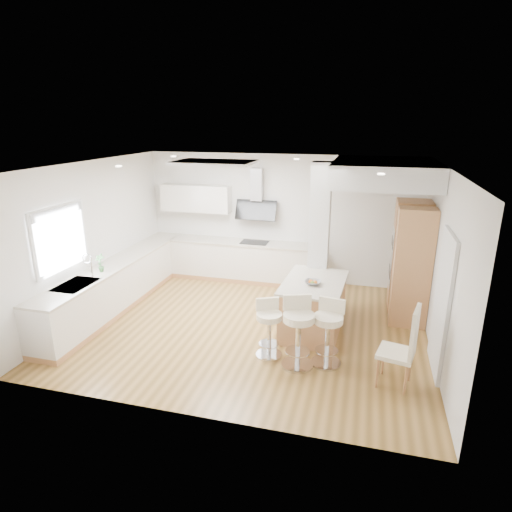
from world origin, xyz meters
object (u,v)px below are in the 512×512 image
(bar_stool_a, at_px, (269,325))
(bar_stool_b, at_px, (298,328))
(bar_stool_c, at_px, (328,329))
(peninsula, at_px, (313,306))
(dining_chair, at_px, (405,345))

(bar_stool_a, relative_size, bar_stool_b, 0.85)
(bar_stool_c, bearing_deg, peninsula, 119.25)
(peninsula, relative_size, dining_chair, 1.31)
(bar_stool_c, bearing_deg, dining_chair, -7.19)
(peninsula, height_order, bar_stool_c, bar_stool_c)
(peninsula, height_order, bar_stool_b, bar_stool_b)
(bar_stool_a, relative_size, bar_stool_c, 0.90)
(bar_stool_c, distance_m, dining_chair, 1.09)
(bar_stool_b, height_order, dining_chair, dining_chair)
(bar_stool_a, height_order, dining_chair, dining_chair)
(bar_stool_b, xyz_separation_m, bar_stool_c, (0.42, 0.16, -0.04))
(peninsula, distance_m, dining_chair, 1.93)
(peninsula, height_order, dining_chair, dining_chair)
(bar_stool_b, bearing_deg, bar_stool_c, 2.06)
(dining_chair, bearing_deg, bar_stool_b, -173.50)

